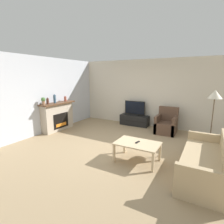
{
  "coord_description": "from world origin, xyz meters",
  "views": [
    {
      "loc": [
        2.23,
        -4.22,
        2.03
      ],
      "look_at": [
        -0.58,
        0.78,
        0.85
      ],
      "focal_mm": 28.0,
      "sensor_mm": 36.0,
      "label": 1
    }
  ],
  "objects_px": {
    "armchair": "(166,125)",
    "coffee_table": "(137,145)",
    "mantel_vase_left": "(48,101)",
    "remote": "(137,142)",
    "couch": "(207,164)",
    "potted_plant": "(43,101)",
    "floor_lamp": "(215,98)",
    "mantel_vase_centre_left": "(55,99)",
    "mantel_vase_right": "(65,99)",
    "tv": "(135,109)",
    "tv_stand": "(134,120)",
    "fireplace": "(58,116)"
  },
  "relations": [
    {
      "from": "couch",
      "to": "floor_lamp",
      "type": "distance_m",
      "value": 1.82
    },
    {
      "from": "fireplace",
      "to": "mantel_vase_right",
      "type": "xyz_separation_m",
      "value": [
        0.02,
        0.43,
        0.62
      ]
    },
    {
      "from": "potted_plant",
      "to": "floor_lamp",
      "type": "relative_size",
      "value": 0.15
    },
    {
      "from": "armchair",
      "to": "potted_plant",
      "type": "bearing_deg",
      "value": -148.15
    },
    {
      "from": "coffee_table",
      "to": "potted_plant",
      "type": "bearing_deg",
      "value": 175.31
    },
    {
      "from": "tv_stand",
      "to": "floor_lamp",
      "type": "height_order",
      "value": "floor_lamp"
    },
    {
      "from": "potted_plant",
      "to": "armchair",
      "type": "height_order",
      "value": "potted_plant"
    },
    {
      "from": "tv",
      "to": "remote",
      "type": "distance_m",
      "value": 3.19
    },
    {
      "from": "mantel_vase_left",
      "to": "couch",
      "type": "height_order",
      "value": "mantel_vase_left"
    },
    {
      "from": "mantel_vase_left",
      "to": "remote",
      "type": "height_order",
      "value": "mantel_vase_left"
    },
    {
      "from": "remote",
      "to": "floor_lamp",
      "type": "bearing_deg",
      "value": 54.56
    },
    {
      "from": "fireplace",
      "to": "floor_lamp",
      "type": "relative_size",
      "value": 0.85
    },
    {
      "from": "remote",
      "to": "couch",
      "type": "distance_m",
      "value": 1.51
    },
    {
      "from": "potted_plant",
      "to": "floor_lamp",
      "type": "xyz_separation_m",
      "value": [
        5.07,
        1.19,
        0.26
      ]
    },
    {
      "from": "fireplace",
      "to": "tv_stand",
      "type": "relative_size",
      "value": 1.2
    },
    {
      "from": "potted_plant",
      "to": "remote",
      "type": "bearing_deg",
      "value": -4.45
    },
    {
      "from": "mantel_vase_right",
      "to": "couch",
      "type": "distance_m",
      "value": 5.27
    },
    {
      "from": "floor_lamp",
      "to": "couch",
      "type": "bearing_deg",
      "value": -90.95
    },
    {
      "from": "mantel_vase_left",
      "to": "couch",
      "type": "distance_m",
      "value": 5.14
    },
    {
      "from": "remote",
      "to": "couch",
      "type": "bearing_deg",
      "value": 14.16
    },
    {
      "from": "mantel_vase_centre_left",
      "to": "tv_stand",
      "type": "distance_m",
      "value": 3.29
    },
    {
      "from": "mantel_vase_left",
      "to": "tv_stand",
      "type": "height_order",
      "value": "mantel_vase_left"
    },
    {
      "from": "fireplace",
      "to": "remote",
      "type": "distance_m",
      "value": 3.69
    },
    {
      "from": "potted_plant",
      "to": "tv_stand",
      "type": "height_order",
      "value": "potted_plant"
    },
    {
      "from": "potted_plant",
      "to": "mantel_vase_right",
      "type": "bearing_deg",
      "value": 90.0
    },
    {
      "from": "remote",
      "to": "mantel_vase_centre_left",
      "type": "bearing_deg",
      "value": 178.09
    },
    {
      "from": "potted_plant",
      "to": "mantel_vase_left",
      "type": "bearing_deg",
      "value": 90.0
    },
    {
      "from": "fireplace",
      "to": "tv_stand",
      "type": "height_order",
      "value": "fireplace"
    },
    {
      "from": "mantel_vase_right",
      "to": "floor_lamp",
      "type": "xyz_separation_m",
      "value": [
        5.07,
        0.15,
        0.31
      ]
    },
    {
      "from": "coffee_table",
      "to": "remote",
      "type": "distance_m",
      "value": 0.07
    },
    {
      "from": "armchair",
      "to": "floor_lamp",
      "type": "distance_m",
      "value": 2.13
    },
    {
      "from": "potted_plant",
      "to": "fireplace",
      "type": "bearing_deg",
      "value": 91.57
    },
    {
      "from": "mantel_vase_left",
      "to": "coffee_table",
      "type": "distance_m",
      "value": 3.67
    },
    {
      "from": "mantel_vase_centre_left",
      "to": "mantel_vase_right",
      "type": "xyz_separation_m",
      "value": [
        -0.0,
        0.54,
        -0.06
      ]
    },
    {
      "from": "mantel_vase_left",
      "to": "floor_lamp",
      "type": "height_order",
      "value": "floor_lamp"
    },
    {
      "from": "mantel_vase_centre_left",
      "to": "tv_stand",
      "type": "bearing_deg",
      "value": 43.07
    },
    {
      "from": "mantel_vase_right",
      "to": "potted_plant",
      "type": "bearing_deg",
      "value": -90.0
    },
    {
      "from": "tv",
      "to": "potted_plant",
      "type": "bearing_deg",
      "value": -130.94
    },
    {
      "from": "floor_lamp",
      "to": "fireplace",
      "type": "bearing_deg",
      "value": -173.5
    },
    {
      "from": "armchair",
      "to": "floor_lamp",
      "type": "relative_size",
      "value": 0.55
    },
    {
      "from": "armchair",
      "to": "coffee_table",
      "type": "height_order",
      "value": "armchair"
    },
    {
      "from": "mantel_vase_centre_left",
      "to": "tv",
      "type": "height_order",
      "value": "mantel_vase_centre_left"
    },
    {
      "from": "potted_plant",
      "to": "armchair",
      "type": "xyz_separation_m",
      "value": [
        3.68,
        2.29,
        -0.91
      ]
    },
    {
      "from": "armchair",
      "to": "coffee_table",
      "type": "relative_size",
      "value": 0.9
    },
    {
      "from": "fireplace",
      "to": "potted_plant",
      "type": "distance_m",
      "value": 0.91
    },
    {
      "from": "coffee_table",
      "to": "couch",
      "type": "distance_m",
      "value": 1.5
    },
    {
      "from": "mantel_vase_left",
      "to": "coffee_table",
      "type": "bearing_deg",
      "value": -7.54
    },
    {
      "from": "couch",
      "to": "armchair",
      "type": "bearing_deg",
      "value": 119.01
    },
    {
      "from": "potted_plant",
      "to": "armchair",
      "type": "bearing_deg",
      "value": 31.85
    },
    {
      "from": "tv_stand",
      "to": "armchair",
      "type": "relative_size",
      "value": 1.29
    }
  ]
}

